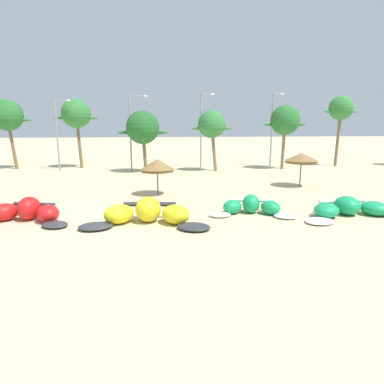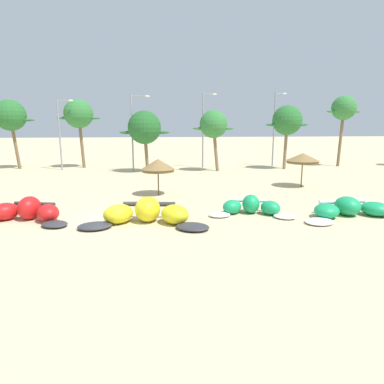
{
  "view_description": "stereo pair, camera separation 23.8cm",
  "coord_description": "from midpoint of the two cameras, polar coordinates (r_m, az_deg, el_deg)",
  "views": [
    {
      "loc": [
        2.26,
        -18.54,
        5.16
      ],
      "look_at": [
        4.93,
        2.0,
        1.0
      ],
      "focal_mm": 31.22,
      "sensor_mm": 36.0,
      "label": 1
    },
    {
      "loc": [
        2.49,
        -18.57,
        5.16
      ],
      "look_at": [
        4.93,
        2.0,
        1.0
      ],
      "focal_mm": 31.22,
      "sensor_mm": 36.0,
      "label": 2
    }
  ],
  "objects": [
    {
      "name": "kite_left_of_center",
      "position": [
        17.98,
        -8.02,
        -3.71
      ],
      "size": [
        6.99,
        3.72,
        1.36
      ],
      "color": "#333338",
      "rests_on": "ground"
    },
    {
      "name": "kite_right_of_center",
      "position": [
        21.22,
        25.18,
        -2.65
      ],
      "size": [
        6.95,
        3.21,
        1.09
      ],
      "color": "white",
      "rests_on": "ground"
    },
    {
      "name": "lamppost_east_center",
      "position": [
        41.09,
        1.57,
        11.11
      ],
      "size": [
        1.77,
        0.24,
        8.92
      ],
      "color": "gray",
      "rests_on": "ground"
    },
    {
      "name": "palm_right",
      "position": [
        46.57,
        23.96,
        12.82
      ],
      "size": [
        4.47,
        2.98,
        8.75
      ],
      "color": "brown",
      "rests_on": "ground"
    },
    {
      "name": "palm_right_of_gap",
      "position": [
        41.29,
        15.44,
        11.66
      ],
      "size": [
        5.15,
        3.44,
        7.45
      ],
      "color": "#7F6647",
      "rests_on": "ground"
    },
    {
      "name": "palm_left_of_gap",
      "position": [
        43.24,
        -19.33,
        12.43
      ],
      "size": [
        5.17,
        3.45,
        8.25
      ],
      "color": "brown",
      "rests_on": "ground"
    },
    {
      "name": "palm_center_right",
      "position": [
        38.05,
        3.2,
        11.39
      ],
      "size": [
        4.65,
        3.1,
        6.82
      ],
      "color": "#7F6647",
      "rests_on": "ground"
    },
    {
      "name": "beach_umbrella_near_palms",
      "position": [
        29.69,
        17.96,
        5.55
      ],
      "size": [
        2.75,
        2.75,
        2.86
      ],
      "color": "brown",
      "rests_on": "ground"
    },
    {
      "name": "beach_umbrella_middle",
      "position": [
        24.91,
        -6.21,
        4.55
      ],
      "size": [
        2.51,
        2.51,
        2.71
      ],
      "color": "brown",
      "rests_on": "ground"
    },
    {
      "name": "kite_left",
      "position": [
        20.38,
        -26.77,
        -3.13
      ],
      "size": [
        5.72,
        3.39,
        1.29
      ],
      "color": "#333338",
      "rests_on": "ground"
    },
    {
      "name": "ground_plane",
      "position": [
        19.41,
        -14.22,
        -4.42
      ],
      "size": [
        260.0,
        260.0,
        0.0
      ],
      "primitive_type": "plane",
      "color": "beige"
    },
    {
      "name": "palm_center_left",
      "position": [
        37.31,
        -8.61,
        10.78
      ],
      "size": [
        5.41,
        3.61,
        6.73
      ],
      "color": "brown",
      "rests_on": "ground"
    },
    {
      "name": "palm_left",
      "position": [
        45.31,
        -29.18,
        11.3
      ],
      "size": [
        5.41,
        3.61,
        8.1
      ],
      "color": "brown",
      "rests_on": "ground"
    },
    {
      "name": "kite_center",
      "position": [
        19.99,
        9.76,
        -2.52
      ],
      "size": [
        5.07,
        2.93,
        1.11
      ],
      "color": "white",
      "rests_on": "ground"
    },
    {
      "name": "lamppost_east",
      "position": [
        43.82,
        13.47,
        10.93
      ],
      "size": [
        1.53,
        0.24,
        9.12
      ],
      "color": "gray",
      "rests_on": "ground"
    },
    {
      "name": "lamppost_west",
      "position": [
        41.63,
        -22.01,
        9.71
      ],
      "size": [
        1.86,
        0.24,
        8.04
      ],
      "color": "gray",
      "rests_on": "ground"
    },
    {
      "name": "lamppost_west_center",
      "position": [
        37.9,
        -10.39,
        10.56
      ],
      "size": [
        2.1,
        0.24,
        8.38
      ],
      "color": "gray",
      "rests_on": "ground"
    }
  ]
}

